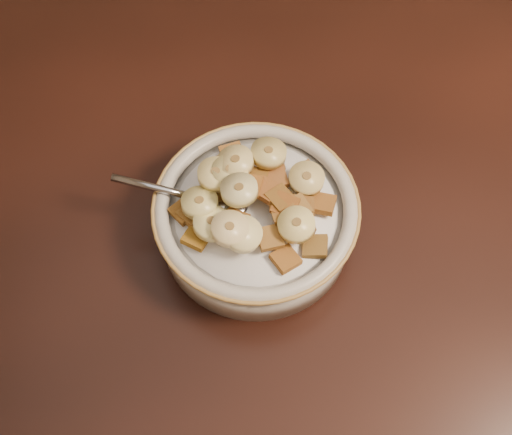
{
  "coord_description": "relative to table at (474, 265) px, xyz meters",
  "views": [
    {
      "loc": [
        -0.21,
        -0.24,
        1.27
      ],
      "look_at": [
        -0.2,
        0.03,
        0.78
      ],
      "focal_mm": 45.0,
      "sensor_mm": 36.0,
      "label": 1
    }
  ],
  "objects": [
    {
      "name": "cereal_square_8",
      "position": [
        -0.23,
        0.05,
        0.07
      ],
      "size": [
        0.03,
        0.03,
        0.01
      ],
      "primitive_type": "cube",
      "rotation": [
        -0.24,
        -0.08,
        2.68
      ],
      "color": "#90521C",
      "rests_on": "milk"
    },
    {
      "name": "spoon",
      "position": [
        -0.23,
        0.04,
        0.07
      ],
      "size": [
        0.05,
        0.04,
        0.01
      ],
      "primitive_type": "ellipsoid",
      "rotation": [
        0.0,
        0.0,
        4.51
      ],
      "color": "gray",
      "rests_on": "cereal_bowl"
    },
    {
      "name": "banana_slice_1",
      "position": [
        -0.25,
        0.03,
        0.08
      ],
      "size": [
        0.04,
        0.04,
        0.02
      ],
      "primitive_type": "cylinder",
      "rotation": [
        -0.14,
        0.1,
        0.6
      ],
      "color": "beige",
      "rests_on": "milk"
    },
    {
      "name": "banana_slice_7",
      "position": [
        -0.22,
        0.0,
        0.09
      ],
      "size": [
        0.03,
        0.03,
        0.01
      ],
      "primitive_type": "cylinder",
      "rotation": [
        -0.02,
        0.11,
        0.09
      ],
      "color": "#FDE5A9",
      "rests_on": "milk"
    },
    {
      "name": "cereal_square_0",
      "position": [
        -0.19,
        0.08,
        0.07
      ],
      "size": [
        0.02,
        0.02,
        0.01
      ],
      "primitive_type": "cube",
      "rotation": [
        0.13,
        -0.14,
        1.67
      ],
      "color": "brown",
      "rests_on": "milk"
    },
    {
      "name": "cereal_square_14",
      "position": [
        -0.22,
        0.05,
        0.07
      ],
      "size": [
        0.03,
        0.03,
        0.01
      ],
      "primitive_type": "cube",
      "rotation": [
        0.08,
        -0.13,
        0.64
      ],
      "color": "brown",
      "rests_on": "milk"
    },
    {
      "name": "cereal_square_11",
      "position": [
        -0.23,
        0.05,
        0.08
      ],
      "size": [
        0.03,
        0.03,
        0.01
      ],
      "primitive_type": "cube",
      "rotation": [
        0.14,
        0.13,
        2.84
      ],
      "color": "brown",
      "rests_on": "milk"
    },
    {
      "name": "banana_slice_3",
      "position": [
        -0.21,
        -0.0,
        0.08
      ],
      "size": [
        0.03,
        0.03,
        0.02
      ],
      "primitive_type": "cylinder",
      "rotation": [
        0.06,
        0.14,
        0.08
      ],
      "color": "#FFEBA3",
      "rests_on": "milk"
    },
    {
      "name": "cereal_square_9",
      "position": [
        -0.18,
        -0.02,
        0.07
      ],
      "size": [
        0.03,
        0.03,
        0.01
      ],
      "primitive_type": "cube",
      "rotation": [
        -0.02,
        0.1,
        0.56
      ],
      "color": "brown",
      "rests_on": "milk"
    },
    {
      "name": "cereal_square_20",
      "position": [
        -0.16,
        0.06,
        0.07
      ],
      "size": [
        0.03,
        0.03,
        0.01
      ],
      "primitive_type": "cube",
      "rotation": [
        0.19,
        -0.15,
        0.55
      ],
      "color": "brown",
      "rests_on": "milk"
    },
    {
      "name": "cereal_square_6",
      "position": [
        -0.19,
        0.04,
        0.08
      ],
      "size": [
        0.03,
        0.03,
        0.01
      ],
      "primitive_type": "cube",
      "rotation": [
        0.12,
        0.04,
        2.48
      ],
      "color": "brown",
      "rests_on": "milk"
    },
    {
      "name": "banana_slice_4",
      "position": [
        -0.22,
        0.06,
        0.09
      ],
      "size": [
        0.04,
        0.04,
        0.01
      ],
      "primitive_type": "cylinder",
      "rotation": [
        0.05,
        0.06,
        1.39
      ],
      "color": "#F6E57E",
      "rests_on": "milk"
    },
    {
      "name": "cereal_square_24",
      "position": [
        -0.22,
        0.08,
        0.07
      ],
      "size": [
        0.03,
        0.03,
        0.01
      ],
      "primitive_type": "cube",
      "rotation": [
        -0.1,
        -0.02,
        0.49
      ],
      "color": "brown",
      "rests_on": "milk"
    },
    {
      "name": "cereal_square_26",
      "position": [
        -0.23,
        0.05,
        0.07
      ],
      "size": [
        0.02,
        0.02,
        0.01
      ],
      "primitive_type": "cube",
      "rotation": [
        0.22,
        -0.15,
        1.64
      ],
      "color": "brown",
      "rests_on": "milk"
    },
    {
      "name": "cereal_square_1",
      "position": [
        -0.19,
        -0.0,
        0.07
      ],
      "size": [
        0.02,
        0.02,
        0.01
      ],
      "primitive_type": "cube",
      "rotation": [
        0.06,
        -0.05,
        1.8
      ],
      "color": "olive",
      "rests_on": "milk"
    },
    {
      "name": "cereal_square_2",
      "position": [
        -0.18,
        0.02,
        0.08
      ],
      "size": [
        0.02,
        0.02,
        0.01
      ],
      "primitive_type": "cube",
      "rotation": [
        -0.13,
        0.04,
        1.78
      ],
      "color": "brown",
      "rests_on": "milk"
    },
    {
      "name": "banana_slice_0",
      "position": [
        -0.17,
        0.01,
        0.08
      ],
      "size": [
        0.04,
        0.04,
        0.01
      ],
      "primitive_type": "cylinder",
      "rotation": [
        -0.11,
        0.08,
        2.59
      ],
      "color": "#E9C977",
      "rests_on": "milk"
    },
    {
      "name": "cereal_square_28",
      "position": [
        -0.2,
        0.05,
        0.08
      ],
      "size": [
        0.02,
        0.02,
        0.01
      ],
      "primitive_type": "cube",
      "rotation": [
        0.02,
        0.08,
        1.3
      ],
      "color": "brown",
      "rests_on": "milk"
    },
    {
      "name": "table",
      "position": [
        0.0,
        0.0,
        0.0
      ],
      "size": [
        1.42,
        0.94,
        0.04
      ],
      "primitive_type": "cube",
      "rotation": [
        0.0,
        0.0,
        0.03
      ],
      "color": "black",
      "rests_on": "floor"
    },
    {
      "name": "cereal_square_22",
      "position": [
        -0.26,
        0.03,
        0.07
      ],
      "size": [
        0.03,
        0.03,
        0.01
      ],
      "primitive_type": "cube",
      "rotation": [
        0.01,
        0.02,
        2.29
      ],
      "color": "brown",
      "rests_on": "milk"
    },
    {
      "name": "cereal_square_4",
      "position": [
        -0.23,
        0.06,
        0.07
      ],
      "size": [
        0.03,
        0.03,
        0.01
      ],
      "primitive_type": "cube",
      "rotation": [
        -0.21,
        0.06,
        0.53
      ],
      "color": "brown",
      "rests_on": "milk"
    },
    {
      "name": "banana_slice_2",
      "position": [
        -0.23,
        0.05,
        0.09
      ],
      "size": [
        0.04,
        0.04,
        0.01
      ],
      "primitive_type": "cylinder",
      "rotation": [
        0.02,
        0.02,
        1.24
      ],
      "color": "#FFEE99",
      "rests_on": "milk"
    },
    {
      "name": "cereal_square_27",
      "position": [
        -0.21,
        0.0,
        0.08
      ],
      "size": [
        0.02,
        0.02,
        0.01
      ],
      "primitive_type": "cube",
      "rotation": [
        -0.01,
        -0.07,
        2.99
      ],
      "color": "brown",
      "rests_on": "milk"
    },
    {
      "name": "cereal_bowl",
      "position": [
        -0.2,
        0.03,
        0.04
      ],
      "size": [
        0.17,
        0.17,
        0.04
      ],
      "primitive_type": "cylinder",
      "color": "beige",
      "rests_on": "table"
    },
    {
      "name": "cereal_square_18",
      "position": [
        -0.25,
        0.0,
        0.07
      ],
      "size": [
        0.03,
        0.03,
        0.01
      ],
      "primitive_type": "cube",
      "rotation": [
        0.04,
        0.12,
        1.08
      ],
      "color": "brown",
      "rests_on": "milk"
    },
    {
      "name": "milk",
      "position": [
        -0.2,
        0.03,
        0.06
      ],
      "size": [
        0.14,
        0.14,
        0.0
      ],
      "primitive_type": "cylinder",
      "color": "white",
      "rests_on": "cereal_bowl"
    },
    {
      "name": "cereal_square_13",
      "position": [
        -0.17,
        0.03,
        0.08
      ],
      "size": [
        0.03,
        0.03,
        0.01
      ],
      "primitive_type": "cube",
      "rotation": [
        0.05,
        -0.0,
        0.49
      ],
      "color": "brown",
      "rests_on": "milk"
    },
    {
      "name": "cereal_square_10",
      "position": [
        -0.22,
        0.01,
        0.08
      ],
      "size": [
        0.03,
        0.03,
        0.01
      ],
      "primitive_type": "cube",
      "rotation": [
        0.24,
        0.09,
        2.63
      ],
      "color": "#98622F",
      "rests_on": "milk"
    },
    {
      "name": "cereal_square_7",
      "position": [
        -0.22,
        0.09,
        0.07
      ],
      "size": [
        0.02,
        0.03,
        0.01
      ],
      "primitive_type": "cube",
      "rotation": [
        0.11,
        -0.04,
        0.27
      ],
      "color": "brown",
      "rests_on": "milk"
    },
    {
      "name": "cereal_square_25",
      "position": [
        -0.22,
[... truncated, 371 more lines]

